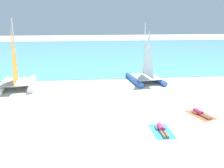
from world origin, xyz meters
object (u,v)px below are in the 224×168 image
(sunbather_left, at_px, (161,129))
(towel_right, at_px, (201,115))
(towel_left, at_px, (162,131))
(sunbather_right, at_px, (200,113))
(sailboat_white, at_px, (17,78))
(sailboat_blue, at_px, (146,74))

(sunbather_left, distance_m, towel_right, 3.76)
(towel_left, distance_m, sunbather_left, 0.14)
(sunbather_right, bearing_deg, towel_left, -164.64)
(sailboat_white, bearing_deg, sunbather_right, -37.44)
(sailboat_blue, relative_size, towel_right, 2.98)
(sunbather_left, xyz_separation_m, towel_right, (3.23, 1.92, -0.13))
(towel_left, distance_m, sunbather_right, 3.81)
(sunbather_right, bearing_deg, sailboat_white, 133.37)
(sailboat_white, bearing_deg, sailboat_blue, -4.33)
(towel_left, bearing_deg, towel_right, 31.69)
(towel_left, xyz_separation_m, sunbather_right, (3.21, 2.05, 0.13))
(towel_left, height_order, sunbather_right, sunbather_right)
(towel_right, bearing_deg, sunbather_left, -149.18)
(towel_left, distance_m, towel_right, 3.79)
(sailboat_blue, distance_m, sunbather_left, 10.54)
(sailboat_blue, height_order, towel_left, sailboat_blue)
(sailboat_white, relative_size, sunbather_right, 3.94)
(sailboat_blue, distance_m, sailboat_white, 11.96)
(towel_left, bearing_deg, sailboat_blue, 81.41)
(sailboat_blue, distance_m, sunbather_right, 8.59)
(sailboat_blue, distance_m, towel_right, 8.67)
(sailboat_blue, relative_size, sailboat_white, 0.93)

